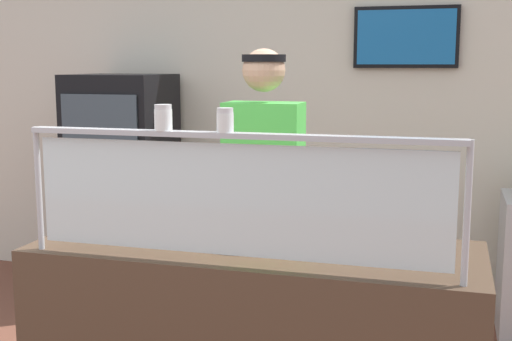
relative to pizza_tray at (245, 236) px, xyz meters
The scene contains 8 objects.
shop_rear_unit 2.24m from the pizza_tray, 88.12° to the left, with size 6.22×0.13×2.70m.
sneeze_guard 0.47m from the pizza_tray, 79.29° to the right, with size 1.65×0.06×0.49m.
pizza_tray is the anchor object (origin of this frame).
pizza_server 0.04m from the pizza_tray, 35.35° to the right, with size 0.07×0.28×0.01m, color #ADAFB7.
parmesan_shaker 0.66m from the pizza_tray, 119.17° to the right, with size 0.07×0.07×0.10m.
pepper_flake_shaker 0.63m from the pizza_tray, 83.83° to the right, with size 0.06×0.06×0.09m.
worker_figure 0.54m from the pizza_tray, 96.90° to the left, with size 0.41×0.50×1.76m.
drink_fridge 2.30m from the pizza_tray, 130.12° to the left, with size 0.67×0.64×1.61m.
Camera 1 is at (1.66, -2.22, 1.69)m, focal length 47.26 mm.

